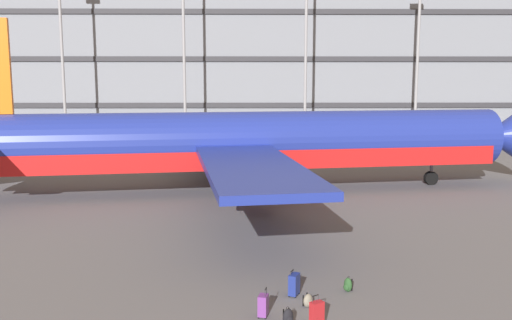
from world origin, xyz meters
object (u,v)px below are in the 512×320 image
object	(u,v)px
airliner	(240,144)
backpack_upright	(348,285)
backpack_silver	(308,301)
suitcase_navy	(294,284)
suitcase_purple	(263,305)
backpack_scuffed	(288,317)
suitcase_orange	(317,315)

from	to	relation	value
airliner	backpack_upright	bearing A→B (deg)	-76.81
airliner	backpack_silver	world-z (taller)	airliner
suitcase_navy	airliner	bearing A→B (deg)	97.00
suitcase_purple	backpack_scuffed	bearing A→B (deg)	-39.00
suitcase_orange	backpack_upright	size ratio (longest dim) A/B	1.83
suitcase_purple	backpack_silver	xyz separation A→B (m)	(1.42, 0.69, -0.16)
airliner	backpack_scuffed	size ratio (longest dim) A/B	70.54
suitcase_orange	backpack_upright	distance (m)	3.05
backpack_scuffed	suitcase_navy	bearing A→B (deg)	81.07
suitcase_orange	backpack_upright	world-z (taller)	suitcase_orange
backpack_scuffed	backpack_silver	size ratio (longest dim) A/B	1.16
suitcase_navy	suitcase_purple	distance (m)	1.92
backpack_scuffed	backpack_upright	world-z (taller)	backpack_scuffed
airliner	backpack_silver	size ratio (longest dim) A/B	82.17
suitcase_orange	backpack_scuffed	xyz separation A→B (m)	(-0.79, 0.25, -0.19)
airliner	suitcase_orange	world-z (taller)	airliner
suitcase_orange	suitcase_purple	world-z (taller)	suitcase_orange
suitcase_purple	airliner	bearing A→B (deg)	93.16
backpack_upright	backpack_silver	distance (m)	1.89
suitcase_navy	suitcase_purple	world-z (taller)	suitcase_purple
suitcase_purple	backpack_upright	world-z (taller)	suitcase_purple
backpack_scuffed	backpack_silver	xyz separation A→B (m)	(0.71, 1.26, -0.04)
suitcase_navy	backpack_upright	world-z (taller)	suitcase_navy
backpack_upright	backpack_silver	xyz separation A→B (m)	(-1.44, -1.22, -0.03)
airliner	backpack_scuffed	bearing A→B (deg)	-84.81
airliner	backpack_silver	distance (m)	18.17
airliner	suitcase_orange	distance (m)	19.63
suitcase_purple	backpack_silver	bearing A→B (deg)	25.83
backpack_silver	suitcase_navy	bearing A→B (deg)	111.75
airliner	suitcase_orange	xyz separation A→B (m)	(2.52, -19.29, -2.57)
suitcase_orange	airliner	bearing A→B (deg)	97.44
backpack_scuffed	airliner	bearing A→B (deg)	95.19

